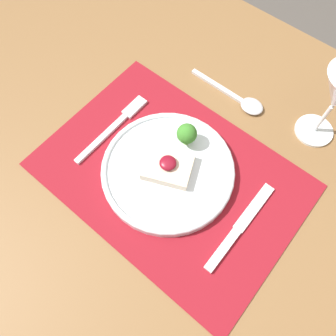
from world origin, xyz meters
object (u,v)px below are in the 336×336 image
Objects in this scene: dinner_plate at (169,169)px; knife at (236,232)px; spoon at (243,101)px; fork at (116,124)px.

dinner_plate is 0.17m from knife.
fork is at bearing -127.77° from spoon.
knife is 1.09× the size of spoon.
fork is at bearing 175.00° from dinner_plate.
knife is 0.29m from spoon.
knife is at bearing -58.28° from spoon.
spoon is at bearing 85.26° from dinner_plate.
dinner_plate is 1.39× the size of spoon.
knife is at bearing -5.43° from dinner_plate.
knife is (0.17, -0.02, -0.01)m from dinner_plate.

